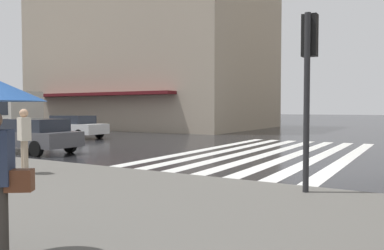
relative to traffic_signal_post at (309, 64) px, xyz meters
The scene contains 7 objects.
ground_plane 4.58m from the traffic_signal_post, 16.09° to the left, with size 220.00×220.00×0.00m, color black.
zebra_crossing 8.66m from the traffic_signal_post, 23.78° to the left, with size 13.00×6.50×0.01m.
haussmann_block_mid 31.82m from the traffic_signal_post, 41.41° to the left, with size 15.96×20.55×18.39m.
traffic_signal_post is the anchor object (origin of this frame).
car_white 18.89m from the traffic_signal_post, 61.29° to the left, with size 1.85×4.10×1.41m.
car_dark_grey 12.23m from the traffic_signal_post, 77.93° to the left, with size 1.85×4.10×1.41m.
pedestrian_far_down_pavement 7.24m from the traffic_signal_post, 102.52° to the left, with size 0.36×0.46×1.68m.
Camera 1 is at (-11.57, -3.00, 1.84)m, focal length 36.58 mm.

